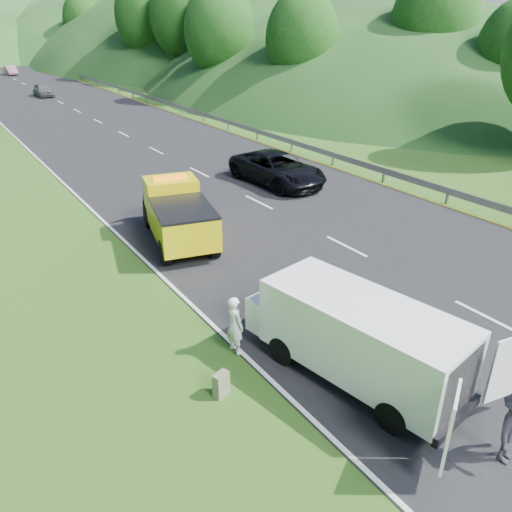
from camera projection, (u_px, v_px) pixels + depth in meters
ground at (365, 318)px, 14.61m from camera, size 320.00×320.00×0.00m
road_surface at (77, 111)px, 46.04m from camera, size 14.00×200.00×0.02m
guardrail at (109, 90)px, 59.04m from camera, size 0.06×140.00×1.52m
tree_line_right at (179, 77)px, 71.00m from camera, size 14.00×140.00×14.00m
tow_truck at (177, 213)px, 19.15m from camera, size 3.24×5.78×2.35m
white_van at (356, 335)px, 11.76m from camera, size 3.57×6.36×2.14m
woman at (235, 352)px, 13.16m from camera, size 0.50×0.64×1.64m
child at (282, 336)px, 13.79m from camera, size 0.64×0.58×1.07m
worker at (504, 460)px, 9.97m from camera, size 1.17×0.86×1.63m
suitcase at (221, 384)px, 11.53m from camera, size 0.43×0.32×0.62m
passing_suv at (277, 184)px, 26.23m from camera, size 3.00×5.90×1.60m
dist_car_a at (44, 97)px, 54.14m from camera, size 1.60×3.97×1.35m
dist_car_b at (12, 75)px, 73.43m from camera, size 1.35×3.87×1.27m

